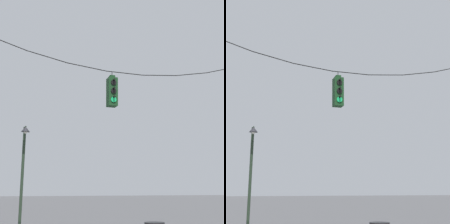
% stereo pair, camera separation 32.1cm
% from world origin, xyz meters
% --- Properties ---
extents(span_wire, '(10.05, 0.03, 0.86)m').
position_xyz_m(span_wire, '(0.00, 0.39, 6.42)').
color(span_wire, black).
extents(traffic_light_near_right_pole, '(0.34, 0.46, 1.31)m').
position_xyz_m(traffic_light_near_right_pole, '(-0.50, 0.38, 5.37)').
color(traffic_light_near_right_pole, '#143819').
extents(street_lamp, '(0.36, 0.64, 4.51)m').
position_xyz_m(street_lamp, '(-3.24, 3.73, 2.98)').
color(street_lamp, '#233323').
rests_on(street_lamp, ground_plane).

